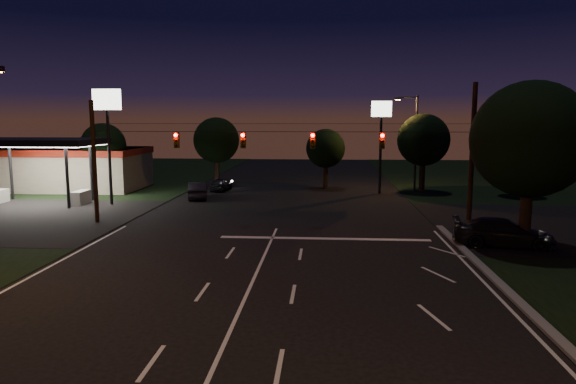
# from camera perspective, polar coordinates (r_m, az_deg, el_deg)

# --- Properties ---
(ground) EXTENTS (140.00, 140.00, 0.00)m
(ground) POSITION_cam_1_polar(r_m,az_deg,el_deg) (18.79, -5.47, -13.09)
(ground) COLOR black
(ground) RESTS_ON ground
(stop_bar) EXTENTS (12.00, 0.50, 0.01)m
(stop_bar) POSITION_cam_1_polar(r_m,az_deg,el_deg) (29.55, 4.07, -5.18)
(stop_bar) COLOR silver
(stop_bar) RESTS_ON ground
(utility_pole_right) EXTENTS (0.30, 0.30, 9.00)m
(utility_pole_right) POSITION_cam_1_polar(r_m,az_deg,el_deg) (34.17, 19.40, -3.82)
(utility_pole_right) COLOR black
(utility_pole_right) RESTS_ON ground
(utility_pole_left) EXTENTS (0.28, 0.28, 8.00)m
(utility_pole_left) POSITION_cam_1_polar(r_m,az_deg,el_deg) (36.23, -20.41, -3.21)
(utility_pole_left) COLOR black
(utility_pole_left) RESTS_ON ground
(signal_span) EXTENTS (24.00, 0.40, 1.56)m
(signal_span) POSITION_cam_1_polar(r_m,az_deg,el_deg) (32.39, -1.15, 5.84)
(signal_span) COLOR black
(signal_span) RESTS_ON ground
(gas_station) EXTENTS (14.20, 16.10, 5.25)m
(gas_station) POSITION_cam_1_polar(r_m,az_deg,el_deg) (53.93, -23.31, 2.76)
(gas_station) COLOR gray
(gas_station) RESTS_ON ground
(pole_sign_left_near) EXTENTS (2.20, 0.30, 9.10)m
(pole_sign_left_near) POSITION_cam_1_polar(r_m,az_deg,el_deg) (42.79, -19.42, 7.90)
(pole_sign_left_near) COLOR black
(pole_sign_left_near) RESTS_ON ground
(pole_sign_right) EXTENTS (1.80, 0.30, 8.40)m
(pole_sign_right) POSITION_cam_1_polar(r_m,az_deg,el_deg) (47.53, 10.31, 7.31)
(pole_sign_right) COLOR black
(pole_sign_right) RESTS_ON ground
(street_light_right_far) EXTENTS (2.20, 0.35, 9.00)m
(street_light_right_far) POSITION_cam_1_polar(r_m,az_deg,el_deg) (49.97, 13.75, 6.10)
(street_light_right_far) COLOR black
(street_light_right_far) RESTS_ON ground
(tree_right_near) EXTENTS (6.00, 6.00, 8.76)m
(tree_right_near) POSITION_cam_1_polar(r_m,az_deg,el_deg) (29.39, 25.26, 5.18)
(tree_right_near) COLOR black
(tree_right_near) RESTS_ON ground
(tree_far_a) EXTENTS (4.20, 4.20, 6.42)m
(tree_far_a) POSITION_cam_1_polar(r_m,az_deg,el_deg) (51.89, -19.75, 4.83)
(tree_far_a) COLOR black
(tree_far_a) RESTS_ON ground
(tree_far_b) EXTENTS (4.60, 4.60, 6.98)m
(tree_far_b) POSITION_cam_1_polar(r_m,az_deg,el_deg) (52.60, -7.91, 5.65)
(tree_far_b) COLOR black
(tree_far_b) RESTS_ON ground
(tree_far_c) EXTENTS (3.80, 3.80, 5.86)m
(tree_far_c) POSITION_cam_1_polar(r_m,az_deg,el_deg) (50.45, 4.21, 4.80)
(tree_far_c) COLOR black
(tree_far_c) RESTS_ON ground
(tree_far_d) EXTENTS (4.80, 4.80, 7.30)m
(tree_far_d) POSITION_cam_1_polar(r_m,az_deg,el_deg) (49.26, 14.80, 5.55)
(tree_far_d) COLOR black
(tree_far_d) RESTS_ON ground
(tree_far_e) EXTENTS (4.00, 4.00, 6.18)m
(tree_far_e) POSITION_cam_1_polar(r_m,az_deg,el_deg) (49.46, 24.37, 4.28)
(tree_far_e) COLOR black
(tree_far_e) RESTS_ON ground
(car_oncoming_a) EXTENTS (1.67, 3.71, 1.24)m
(car_oncoming_a) POSITION_cam_1_polar(r_m,az_deg,el_deg) (49.34, -7.48, 0.85)
(car_oncoming_a) COLOR black
(car_oncoming_a) RESTS_ON ground
(car_oncoming_b) EXTENTS (2.37, 4.50, 1.41)m
(car_oncoming_b) POSITION_cam_1_polar(r_m,az_deg,el_deg) (44.82, -9.98, 0.18)
(car_oncoming_b) COLOR black
(car_oncoming_b) RESTS_ON ground
(car_cross) EXTENTS (5.47, 2.93, 1.51)m
(car_cross) POSITION_cam_1_polar(r_m,az_deg,el_deg) (29.88, 22.80, -4.19)
(car_cross) COLOR black
(car_cross) RESTS_ON ground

